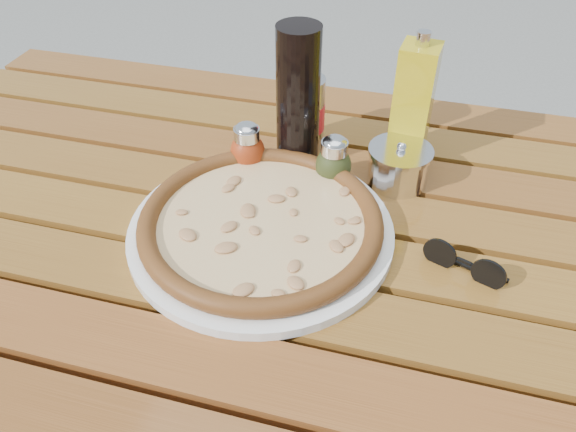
% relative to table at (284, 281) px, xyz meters
% --- Properties ---
extents(table, '(1.40, 0.90, 0.75)m').
position_rel_table_xyz_m(table, '(0.00, 0.00, 0.00)').
color(table, '#33190B').
rests_on(table, ground).
extents(plate, '(0.45, 0.45, 0.01)m').
position_rel_table_xyz_m(plate, '(-0.03, 0.01, 0.08)').
color(plate, white).
rests_on(plate, table).
extents(pizza, '(0.38, 0.38, 0.03)m').
position_rel_table_xyz_m(pizza, '(-0.03, 0.01, 0.10)').
color(pizza, '#FFEBB6').
rests_on(pizza, plate).
extents(pepper_shaker, '(0.07, 0.07, 0.08)m').
position_rel_table_xyz_m(pepper_shaker, '(-0.10, 0.15, 0.11)').
color(pepper_shaker, '#AB3813').
rests_on(pepper_shaker, table).
extents(oregano_shaker, '(0.07, 0.07, 0.08)m').
position_rel_table_xyz_m(oregano_shaker, '(0.04, 0.15, 0.11)').
color(oregano_shaker, '#38421A').
rests_on(oregano_shaker, table).
extents(dark_bottle, '(0.07, 0.07, 0.22)m').
position_rel_table_xyz_m(dark_bottle, '(-0.03, 0.20, 0.19)').
color(dark_bottle, black).
rests_on(dark_bottle, table).
extents(soda_can, '(0.08, 0.08, 0.12)m').
position_rel_table_xyz_m(soda_can, '(-0.03, 0.24, 0.13)').
color(soda_can, '#BABABF').
rests_on(soda_can, table).
extents(olive_oil_cruet, '(0.06, 0.06, 0.21)m').
position_rel_table_xyz_m(olive_oil_cruet, '(0.13, 0.24, 0.17)').
color(olive_oil_cruet, gold).
rests_on(olive_oil_cruet, table).
extents(parmesan_tin, '(0.11, 0.11, 0.07)m').
position_rel_table_xyz_m(parmesan_tin, '(0.13, 0.18, 0.11)').
color(parmesan_tin, silver).
rests_on(parmesan_tin, table).
extents(sunglasses, '(0.11, 0.05, 0.04)m').
position_rel_table_xyz_m(sunglasses, '(0.23, 0.00, 0.09)').
color(sunglasses, black).
rests_on(sunglasses, table).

